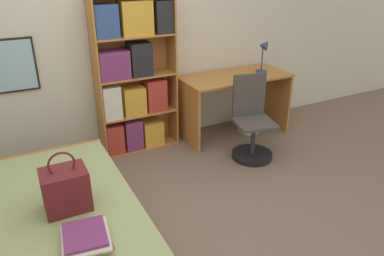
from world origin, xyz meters
TOP-DOWN VIEW (x-y plane):
  - ground_plane at (0.00, 0.00)m, footprint 14.00×14.00m
  - wall_back at (-0.00, 1.66)m, footprint 10.00×0.09m
  - bed at (-0.77, 0.02)m, footprint 1.08×2.02m
  - handbag at (-0.73, -0.01)m, footprint 0.31×0.25m
  - book_stack_on_bed at (-0.70, -0.45)m, footprint 0.34×0.37m
  - bookcase at (0.30, 1.46)m, footprint 0.90×0.28m
  - desk at (1.56, 1.29)m, footprint 1.36×0.63m
  - desk_lamp at (1.97, 1.28)m, footprint 0.19×0.14m
  - desk_chair at (1.40, 0.68)m, footprint 0.50×0.50m
  - waste_bin at (1.75, 1.23)m, footprint 0.27×0.27m

SIDE VIEW (x-z plane):
  - ground_plane at x=0.00m, z-range 0.00..0.00m
  - waste_bin at x=1.75m, z-range 0.00..0.22m
  - bed at x=-0.77m, z-range 0.00..0.43m
  - desk_chair at x=1.40m, z-range -0.17..0.77m
  - book_stack_on_bed at x=-0.70m, z-range 0.44..0.51m
  - desk at x=1.56m, z-range 0.16..0.94m
  - handbag at x=-0.73m, z-range 0.37..0.82m
  - bookcase at x=0.30m, z-range -0.01..1.76m
  - desk_lamp at x=1.97m, z-range 0.84..1.26m
  - wall_back at x=0.00m, z-range 0.00..2.60m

